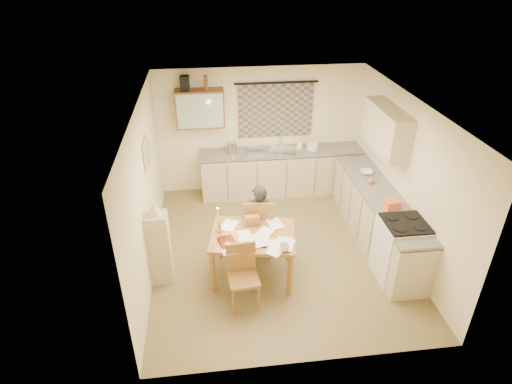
{
  "coord_description": "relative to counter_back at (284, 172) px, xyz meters",
  "views": [
    {
      "loc": [
        -1.05,
        -5.65,
        4.37
      ],
      "look_at": [
        -0.33,
        0.2,
        1.02
      ],
      "focal_mm": 30.0,
      "sensor_mm": 36.0,
      "label": 1
    }
  ],
  "objects": [
    {
      "name": "ceiling",
      "position": [
        -0.45,
        -1.95,
        2.06
      ],
      "size": [
        4.0,
        4.5,
        0.02
      ],
      "primitive_type": "cube",
      "color": "white",
      "rests_on": "floor"
    },
    {
      "name": "dish_rack",
      "position": [
        -0.57,
        -0.0,
        0.5
      ],
      "size": [
        0.36,
        0.32,
        0.06
      ],
      "primitive_type": "cube",
      "rotation": [
        0.0,
        0.0,
        -0.05
      ],
      "color": "silver",
      "rests_on": "counter_back"
    },
    {
      "name": "mug",
      "position": [
        -0.54,
        -2.96,
        0.35
      ],
      "size": [
        0.26,
        0.26,
        0.11
      ],
      "primitive_type": "imported",
      "rotation": [
        0.0,
        0.0,
        -0.52
      ],
      "color": "white",
      "rests_on": "dining_table"
    },
    {
      "name": "speaker",
      "position": [
        -1.84,
        0.13,
        1.83
      ],
      "size": [
        0.17,
        0.21,
        0.26
      ],
      "primitive_type": "cube",
      "rotation": [
        0.0,
        0.0,
        -0.06
      ],
      "color": "black",
      "rests_on": "wall_cabinet"
    },
    {
      "name": "window_blind",
      "position": [
        -0.15,
        0.27,
        1.2
      ],
      "size": [
        1.45,
        0.03,
        1.05
      ],
      "primitive_type": "cube",
      "color": "#2D506E",
      "rests_on": "wall_back"
    },
    {
      "name": "lampshade",
      "position": [
        -2.29,
        -2.45,
        0.82
      ],
      "size": [
        0.2,
        0.2,
        0.22
      ],
      "primitive_type": "cone",
      "color": "beige",
      "rests_on": "shelf_stand"
    },
    {
      "name": "floor",
      "position": [
        -0.45,
        -1.95,
        -0.46
      ],
      "size": [
        4.0,
        4.5,
        0.02
      ],
      "primitive_type": "cube",
      "color": "brown",
      "rests_on": "ground"
    },
    {
      "name": "counter_right",
      "position": [
        1.25,
        -1.88,
        -0.0
      ],
      "size": [
        0.62,
        2.95,
        0.92
      ],
      "color": "tan",
      "rests_on": "floor"
    },
    {
      "name": "sink",
      "position": [
        -0.02,
        0.0,
        0.43
      ],
      "size": [
        0.67,
        0.61,
        0.1
      ],
      "primitive_type": "cube",
      "rotation": [
        0.0,
        0.0,
        -0.34
      ],
      "color": "silver",
      "rests_on": "counter_back"
    },
    {
      "name": "framed_print",
      "position": [
        -2.42,
        -1.55,
        1.25
      ],
      "size": [
        0.04,
        0.5,
        0.4
      ],
      "primitive_type": "cube",
      "color": "beige",
      "rests_on": "wall_left"
    },
    {
      "name": "upper_cabinet_right",
      "position": [
        1.38,
        -1.4,
        1.4
      ],
      "size": [
        0.34,
        1.3,
        0.7
      ],
      "primitive_type": "cube",
      "color": "tan",
      "rests_on": "wall_right"
    },
    {
      "name": "book",
      "position": [
        -1.33,
        -2.56,
        0.31
      ],
      "size": [
        0.31,
        0.35,
        0.02
      ],
      "primitive_type": "imported",
      "rotation": [
        0.0,
        0.0,
        -0.25
      ],
      "color": "orange",
      "rests_on": "dining_table"
    },
    {
      "name": "kettle",
      "position": [
        -1.04,
        0.0,
        0.59
      ],
      "size": [
        0.19,
        0.19,
        0.24
      ],
      "primitive_type": "cylinder",
      "rotation": [
        0.0,
        0.0,
        -0.04
      ],
      "color": "silver",
      "rests_on": "counter_back"
    },
    {
      "name": "magazine",
      "position": [
        -1.41,
        -2.69,
        0.31
      ],
      "size": [
        0.34,
        0.38,
        0.03
      ],
      "primitive_type": "imported",
      "rotation": [
        0.0,
        0.0,
        0.23
      ],
      "color": "#921D05",
      "rests_on": "dining_table"
    },
    {
      "name": "counter_back",
      "position": [
        0.0,
        0.0,
        0.0
      ],
      "size": [
        3.3,
        0.62,
        0.92
      ],
      "color": "tan",
      "rests_on": "floor"
    },
    {
      "name": "wall_right",
      "position": [
        1.56,
        -1.95,
        0.8
      ],
      "size": [
        0.02,
        4.5,
        2.5
      ],
      "primitive_type": "cube",
      "color": "#F9EDC2",
      "rests_on": "floor"
    },
    {
      "name": "orange_bag",
      "position": [
        1.25,
        -2.31,
        0.53
      ],
      "size": [
        0.23,
        0.18,
        0.12
      ],
      "primitive_type": "cube",
      "rotation": [
        0.0,
        0.0,
        0.09
      ],
      "color": "orange",
      "rests_on": "counter_right"
    },
    {
      "name": "curtain_rod",
      "position": [
        -0.15,
        0.25,
        1.75
      ],
      "size": [
        1.6,
        0.04,
        0.04
      ],
      "primitive_type": "cylinder",
      "rotation": [
        0.0,
        1.57,
        0.0
      ],
      "color": "black",
      "rests_on": "wall_back"
    },
    {
      "name": "wall_left",
      "position": [
        -2.46,
        -1.95,
        0.8
      ],
      "size": [
        0.02,
        4.5,
        2.5
      ],
      "primitive_type": "cube",
      "color": "#F9EDC2",
      "rests_on": "floor"
    },
    {
      "name": "tap",
      "position": [
        -0.05,
        0.18,
        0.61
      ],
      "size": [
        0.04,
        0.04,
        0.28
      ],
      "primitive_type": "cylinder",
      "rotation": [
        0.0,
        0.0,
        -0.34
      ],
      "color": "silver",
      "rests_on": "counter_back"
    },
    {
      "name": "letter_rack",
      "position": [
        -0.9,
        -2.28,
        0.38
      ],
      "size": [
        0.22,
        0.11,
        0.16
      ],
      "primitive_type": "cube",
      "rotation": [
        0.0,
        0.0,
        0.05
      ],
      "color": "brown",
      "rests_on": "dining_table"
    },
    {
      "name": "bottle_green",
      "position": [
        -1.78,
        0.13,
        1.83
      ],
      "size": [
        0.07,
        0.07,
        0.26
      ],
      "primitive_type": "cylinder",
      "rotation": [
        0.0,
        0.0,
        -0.03
      ],
      "color": "#195926",
      "rests_on": "wall_cabinet"
    },
    {
      "name": "print_canvas",
      "position": [
        -2.39,
        -1.55,
        1.25
      ],
      "size": [
        0.01,
        0.42,
        0.32
      ],
      "primitive_type": "cube",
      "color": "#B8B9A5",
      "rests_on": "wall_left"
    },
    {
      "name": "person",
      "position": [
        -0.76,
        -2.01,
        0.19
      ],
      "size": [
        0.53,
        0.4,
        1.28
      ],
      "primitive_type": "imported",
      "rotation": [
        0.0,
        0.0,
        3.04
      ],
      "color": "black",
      "rests_on": "floor"
    },
    {
      "name": "soap_bottle",
      "position": [
        0.31,
        0.05,
        0.57
      ],
      "size": [
        0.1,
        0.1,
        0.21
      ],
      "primitive_type": "imported",
      "rotation": [
        0.0,
        0.0,
        0.0
      ],
      "color": "white",
      "rests_on": "counter_back"
    },
    {
      "name": "mixing_bowl",
      "position": [
        0.56,
        0.0,
        0.55
      ],
      "size": [
        0.3,
        0.3,
        0.16
      ],
      "primitive_type": "cylinder",
      "rotation": [
        0.0,
        0.0,
        -0.32
      ],
      "color": "white",
      "rests_on": "counter_back"
    },
    {
      "name": "eyeglasses",
      "position": [
        -0.84,
        -2.83,
        0.31
      ],
      "size": [
        0.14,
        0.1,
        0.02
      ],
      "primitive_type": "cube",
      "rotation": [
        0.0,
        0.0,
        -0.48
      ],
      "color": "black",
      "rests_on": "dining_table"
    },
    {
      "name": "chair_far",
      "position": [
        -0.77,
        -1.94,
        -0.13
      ],
      "size": [
        0.52,
        0.52,
        1.04
      ],
      "rotation": [
        0.0,
        0.0,
        3.03
      ],
      "color": "brown",
      "rests_on": "floor"
    },
    {
      "name": "candle_flame",
      "position": [
        -1.41,
        -2.4,
        0.71
      ],
      "size": [
        0.02,
        0.02,
        0.02
      ],
      "primitive_type": "sphere",
      "color": "#FFCC66",
      "rests_on": "dining_table"
    },
    {
      "name": "bottle_brown",
      "position": [
        -1.46,
        0.13,
        1.83
      ],
      "size": [
        0.07,
        0.07,
        0.26
      ],
      "primitive_type": "cylinder",
      "rotation": [
        0.0,
        0.0,
        0.02
      ],
      "color": "brown",
      "rests_on": "wall_cabinet"
    },
    {
      "name": "fruit_orange",
      "position": [
        1.2,
        -1.53,
        0.52
      ],
      "size": [
        0.1,
        0.1,
        0.1
      ],
      "primitive_type": "sphere",
      "color": "orange",
      "rests_on": "counter_right"
    },
    {
      "name": "wall_cabinet",
      "position": [
        -1.6,
        0.13,
        1.35
      ],
      "size": [
        0.9,
        0.34,
        0.7
      ],
      "primitive_type": "cube",
      "color": "brown",
      "rests_on": "wall_back"
    },
    {
      "name": "candle",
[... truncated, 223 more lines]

